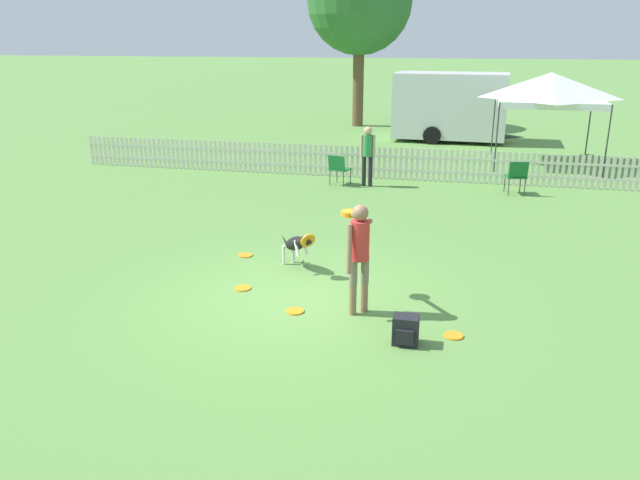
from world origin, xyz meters
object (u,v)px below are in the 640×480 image
at_px(frisbee_far_scatter, 243,288).
at_px(frisbee_near_handler, 295,311).
at_px(frisbee_near_dog, 245,255).
at_px(tree_left_grove, 360,1).
at_px(frisbee_midfield, 454,336).
at_px(spectator_standing, 368,150).
at_px(folding_chair_blue_left, 339,167).
at_px(equipment_trailer, 450,105).
at_px(backpack_on_grass, 406,330).
at_px(leaping_dog, 297,244).
at_px(canopy_tent_main, 550,89).
at_px(folding_chair_center, 517,174).
at_px(handler_person, 359,245).

bearing_deg(frisbee_far_scatter, frisbee_near_handler, -32.15).
distance_m(frisbee_near_dog, frisbee_far_scatter, 1.62).
bearing_deg(tree_left_grove, frisbee_near_handler, -82.76).
xyz_separation_m(frisbee_midfield, spectator_standing, (-2.59, 8.75, 0.98)).
relative_size(folding_chair_blue_left, spectator_standing, 0.52).
relative_size(frisbee_near_dog, equipment_trailer, 0.05).
bearing_deg(backpack_on_grass, leaping_dog, 131.92).
height_order(spectator_standing, equipment_trailer, equipment_trailer).
bearing_deg(canopy_tent_main, frisbee_midfield, -100.58).
bearing_deg(folding_chair_blue_left, frisbee_far_scatter, 106.01).
bearing_deg(frisbee_near_dog, equipment_trailer, 77.77).
relative_size(folding_chair_blue_left, folding_chair_center, 0.95).
bearing_deg(backpack_on_grass, folding_chair_center, 77.69).
xyz_separation_m(frisbee_midfield, tree_left_grove, (-4.96, 20.90, 5.40)).
relative_size(backpack_on_grass, tree_left_grove, 0.05).
relative_size(frisbee_near_dog, folding_chair_blue_left, 0.31).
height_order(frisbee_near_handler, spectator_standing, spectator_standing).
relative_size(frisbee_near_handler, frisbee_near_dog, 1.00).
bearing_deg(tree_left_grove, folding_chair_center, -62.80).
bearing_deg(frisbee_midfield, backpack_on_grass, -149.99).
bearing_deg(backpack_on_grass, folding_chair_blue_left, 106.90).
height_order(frisbee_near_handler, canopy_tent_main, canopy_tent_main).
xyz_separation_m(frisbee_far_scatter, backpack_on_grass, (2.78, -1.32, 0.19)).
relative_size(frisbee_far_scatter, folding_chair_blue_left, 0.31).
bearing_deg(handler_person, equipment_trailer, 46.29).
distance_m(frisbee_near_handler, frisbee_near_dog, 2.72).
xyz_separation_m(leaping_dog, spectator_standing, (0.19, 6.71, 0.52)).
bearing_deg(equipment_trailer, leaping_dog, -95.06).
height_order(frisbee_midfield, folding_chair_blue_left, folding_chair_blue_left).
height_order(folding_chair_blue_left, equipment_trailer, equipment_trailer).
bearing_deg(frisbee_near_dog, folding_chair_blue_left, 85.00).
distance_m(frisbee_far_scatter, equipment_trailer, 16.71).
relative_size(handler_person, frisbee_near_handler, 6.23).
height_order(frisbee_far_scatter, equipment_trailer, equipment_trailer).
bearing_deg(spectator_standing, frisbee_near_handler, 93.73).
distance_m(canopy_tent_main, tree_left_grove, 11.17).
bearing_deg(folding_chair_blue_left, frisbee_midfield, 127.55).
xyz_separation_m(leaping_dog, equipment_trailer, (2.09, 15.35, 0.90)).
bearing_deg(canopy_tent_main, handler_person, -107.12).
bearing_deg(frisbee_far_scatter, handler_person, -12.67).
bearing_deg(canopy_tent_main, tree_left_grove, 133.56).
distance_m(handler_person, frisbee_near_handler, 1.40).
relative_size(frisbee_near_handler, spectator_standing, 0.16).
relative_size(handler_person, leaping_dog, 1.71).
bearing_deg(frisbee_midfield, canopy_tent_main, 79.42).
bearing_deg(folding_chair_center, spectator_standing, -13.12).
distance_m(frisbee_near_dog, backpack_on_grass, 4.36).
bearing_deg(frisbee_far_scatter, equipment_trailer, 80.59).
height_order(handler_person, equipment_trailer, equipment_trailer).
bearing_deg(spectator_standing, tree_left_grove, -76.96).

